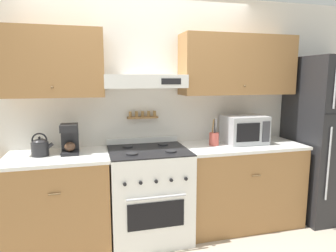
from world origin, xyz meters
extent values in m
plane|color=#B2A38E|center=(0.00, 0.00, 0.00)|extent=(16.00, 16.00, 0.00)
cube|color=silver|center=(0.00, 0.70, 1.27)|extent=(5.20, 0.08, 2.55)
cube|color=olive|center=(-0.88, 0.50, 1.80)|extent=(0.94, 0.33, 0.65)
sphere|color=brown|center=(-0.88, 0.32, 1.57)|extent=(0.02, 0.02, 0.02)
cube|color=olive|center=(1.07, 0.50, 1.80)|extent=(1.31, 0.33, 0.65)
sphere|color=brown|center=(1.07, 0.32, 1.57)|extent=(0.02, 0.02, 0.02)
cube|color=silver|center=(0.00, 0.48, 1.62)|extent=(0.84, 0.37, 0.13)
cube|color=black|center=(0.23, 0.29, 1.62)|extent=(0.20, 0.01, 0.06)
cube|color=olive|center=(0.00, 0.62, 1.23)|extent=(0.34, 0.07, 0.02)
cylinder|color=olive|center=(-0.14, 0.62, 1.27)|extent=(0.03, 0.03, 0.06)
cylinder|color=olive|center=(-0.07, 0.62, 1.27)|extent=(0.03, 0.03, 0.06)
cylinder|color=olive|center=(0.00, 0.62, 1.27)|extent=(0.03, 0.03, 0.06)
cylinder|color=olive|center=(0.07, 0.62, 1.27)|extent=(0.03, 0.03, 0.06)
cylinder|color=olive|center=(0.14, 0.62, 1.27)|extent=(0.03, 0.03, 0.06)
cube|color=olive|center=(-0.88, 0.34, 0.45)|extent=(0.94, 0.64, 0.90)
cube|color=white|center=(-0.88, 0.34, 0.91)|extent=(0.97, 0.66, 0.03)
cylinder|color=brown|center=(-0.88, 0.01, 0.67)|extent=(0.10, 0.01, 0.01)
cube|color=olive|center=(1.07, 0.34, 0.45)|extent=(1.31, 0.64, 0.90)
cube|color=white|center=(1.07, 0.34, 0.91)|extent=(1.33, 0.66, 0.03)
cylinder|color=brown|center=(1.07, 0.01, 0.67)|extent=(0.10, 0.01, 0.01)
cube|color=white|center=(0.00, 0.31, 0.46)|extent=(0.80, 0.69, 0.93)
cube|color=black|center=(0.00, -0.04, 0.39)|extent=(0.54, 0.01, 0.26)
cylinder|color=#ADAFB5|center=(0.00, -0.07, 0.58)|extent=(0.56, 0.02, 0.02)
cube|color=black|center=(0.00, 0.31, 0.93)|extent=(0.80, 0.69, 0.01)
cylinder|color=#232326|center=(-0.19, 0.14, 0.95)|extent=(0.11, 0.11, 0.02)
cylinder|color=#232326|center=(0.19, 0.14, 0.95)|extent=(0.11, 0.11, 0.02)
cylinder|color=#232326|center=(-0.19, 0.47, 0.95)|extent=(0.11, 0.11, 0.02)
cylinder|color=#232326|center=(0.19, 0.47, 0.95)|extent=(0.11, 0.11, 0.02)
cylinder|color=black|center=(-0.29, -0.05, 0.72)|extent=(0.03, 0.02, 0.03)
cylinder|color=black|center=(-0.14, -0.05, 0.72)|extent=(0.03, 0.02, 0.03)
cylinder|color=black|center=(0.00, -0.05, 0.72)|extent=(0.03, 0.02, 0.03)
cylinder|color=black|center=(0.14, -0.05, 0.72)|extent=(0.03, 0.02, 0.03)
cylinder|color=black|center=(0.29, -0.05, 0.72)|extent=(0.03, 0.02, 0.03)
cube|color=white|center=(0.00, 0.63, 0.97)|extent=(0.80, 0.04, 0.06)
cube|color=#232326|center=(2.15, 0.29, 0.95)|extent=(0.76, 0.72, 1.90)
cylinder|color=#ADAFB5|center=(1.86, -0.09, 1.56)|extent=(0.02, 0.02, 0.42)
cylinder|color=#ADAFB5|center=(1.86, -0.09, 0.76)|extent=(0.02, 0.02, 0.80)
cylinder|color=#232326|center=(-1.03, 0.37, 0.99)|extent=(0.16, 0.16, 0.13)
ellipsoid|color=#232326|center=(-1.03, 0.37, 1.06)|extent=(0.15, 0.15, 0.07)
sphere|color=black|center=(-1.03, 0.37, 1.10)|extent=(0.02, 0.02, 0.02)
cylinder|color=#232326|center=(-0.95, 0.37, 1.01)|extent=(0.10, 0.03, 0.08)
torus|color=black|center=(-1.03, 0.37, 1.08)|extent=(0.14, 0.01, 0.14)
cube|color=black|center=(-0.76, 0.37, 0.94)|extent=(0.16, 0.20, 0.03)
cube|color=black|center=(-0.76, 0.43, 1.07)|extent=(0.16, 0.08, 0.29)
cube|color=black|center=(-0.76, 0.36, 1.19)|extent=(0.16, 0.16, 0.07)
ellipsoid|color=#4C3323|center=(-0.76, 0.35, 1.00)|extent=(0.10, 0.10, 0.09)
cube|color=#ADAFB5|center=(1.12, 0.39, 1.08)|extent=(0.45, 0.36, 0.31)
cube|color=black|center=(1.06, 0.20, 1.08)|extent=(0.27, 0.01, 0.20)
cube|color=#38383D|center=(1.28, 0.20, 1.08)|extent=(0.09, 0.01, 0.23)
cylinder|color=#B24C42|center=(0.74, 0.37, 1.00)|extent=(0.11, 0.11, 0.14)
cylinder|color=olive|center=(0.72, 0.36, 1.14)|extent=(0.01, 0.05, 0.16)
cylinder|color=#28282B|center=(0.75, 0.37, 1.14)|extent=(0.01, 0.04, 0.16)
cylinder|color=#B2B2B7|center=(0.76, 0.37, 1.14)|extent=(0.01, 0.03, 0.16)
camera|label=1|loc=(-0.56, -2.61, 1.65)|focal=32.00mm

